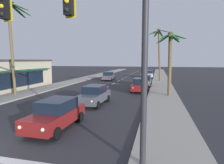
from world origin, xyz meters
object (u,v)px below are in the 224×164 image
object	(u,v)px
sedan_oncoming_far	(108,76)
sedan_parked_nearest_kerb	(140,85)
sedan_third_in_queue	(94,95)
palm_right_second	(170,51)
sedan_lead_at_stop_bar	(56,114)
sedan_parked_far_kerb	(149,74)
palm_right_third	(159,45)
traffic_signal_mast	(46,21)
sedan_parked_mid_kerb	(145,81)
palm_left_second	(10,24)

from	to	relation	value
sedan_oncoming_far	sedan_parked_nearest_kerb	distance (m)	13.95
sedan_third_in_queue	palm_right_second	distance (m)	9.35
sedan_lead_at_stop_bar	palm_right_second	bearing A→B (deg)	59.20
sedan_parked_far_kerb	palm_right_second	world-z (taller)	palm_right_second
palm_right_third	sedan_lead_at_stop_bar	bearing A→B (deg)	-102.19
traffic_signal_mast	sedan_parked_mid_kerb	bearing A→B (deg)	84.00
sedan_third_in_queue	sedan_lead_at_stop_bar	bearing A→B (deg)	-91.68
traffic_signal_mast	palm_right_third	xyz separation A→B (m)	(4.27, 29.40, 1.33)
sedan_third_in_queue	palm_right_third	bearing A→B (deg)	74.74
sedan_third_in_queue	sedan_oncoming_far	size ratio (longest dim) A/B	1.00
sedan_parked_far_kerb	palm_right_third	bearing A→B (deg)	-73.48
sedan_lead_at_stop_bar	palm_right_second	size ratio (longest dim) A/B	0.65
palm_left_second	palm_right_second	size ratio (longest dim) A/B	1.49
palm_left_second	palm_right_third	size ratio (longest dim) A/B	1.07
sedan_lead_at_stop_bar	sedan_parked_far_kerb	bearing A→B (deg)	83.63
traffic_signal_mast	sedan_parked_far_kerb	xyz separation A→B (m)	(2.26, 36.17, -4.54)
sedan_lead_at_stop_bar	palm_left_second	world-z (taller)	palm_left_second
sedan_parked_nearest_kerb	palm_right_second	bearing A→B (deg)	-38.15
sedan_parked_mid_kerb	sedan_parked_far_kerb	bearing A→B (deg)	90.30
sedan_parked_far_kerb	palm_right_second	xyz separation A→B (m)	(3.10, -21.80, 4.03)
sedan_parked_far_kerb	sedan_third_in_queue	bearing A→B (deg)	-97.42
sedan_oncoming_far	palm_left_second	xyz separation A→B (m)	(-6.20, -17.81, 6.91)
sedan_parked_nearest_kerb	sedan_parked_mid_kerb	bearing A→B (deg)	87.19
sedan_lead_at_stop_bar	palm_right_third	bearing A→B (deg)	77.81
sedan_third_in_queue	palm_right_second	world-z (taller)	palm_right_second
sedan_lead_at_stop_bar	sedan_parked_mid_kerb	xyz separation A→B (m)	(3.78, 19.28, 0.00)
traffic_signal_mast	sedan_parked_nearest_kerb	bearing A→B (deg)	83.01
palm_right_second	sedan_parked_nearest_kerb	bearing A→B (deg)	141.85
sedan_lead_at_stop_bar	sedan_parked_nearest_kerb	size ratio (longest dim) A/B	1.00
sedan_parked_mid_kerb	palm_right_second	size ratio (longest dim) A/B	0.65
traffic_signal_mast	sedan_oncoming_far	size ratio (longest dim) A/B	2.50
traffic_signal_mast	sedan_oncoming_far	world-z (taller)	traffic_signal_mast
sedan_third_in_queue	sedan_parked_far_kerb	distance (m)	27.27
sedan_parked_nearest_kerb	sedan_parked_mid_kerb	size ratio (longest dim) A/B	1.00
palm_right_third	sedan_parked_far_kerb	bearing A→B (deg)	106.52
sedan_oncoming_far	sedan_parked_mid_kerb	size ratio (longest dim) A/B	1.02
sedan_parked_nearest_kerb	palm_right_second	size ratio (longest dim) A/B	0.65
sedan_parked_nearest_kerb	sedan_third_in_queue	bearing A→B (deg)	-113.11
traffic_signal_mast	sedan_lead_at_stop_bar	distance (m)	5.60
sedan_oncoming_far	sedan_parked_far_kerb	xyz separation A→B (m)	(7.41, 7.29, 0.00)
traffic_signal_mast	sedan_lead_at_stop_bar	size ratio (longest dim) A/B	2.52
palm_right_second	palm_right_third	size ratio (longest dim) A/B	0.72
palm_left_second	sedan_parked_far_kerb	bearing A→B (deg)	61.53
sedan_lead_at_stop_bar	palm_right_second	xyz separation A→B (m)	(6.80, 11.41, 4.03)
traffic_signal_mast	sedan_lead_at_stop_bar	bearing A→B (deg)	115.97
sedan_parked_mid_kerb	palm_right_third	xyz separation A→B (m)	(1.93, 7.17, 5.86)
sedan_third_in_queue	sedan_parked_far_kerb	world-z (taller)	same
sedan_oncoming_far	palm_right_second	size ratio (longest dim) A/B	0.66
sedan_lead_at_stop_bar	sedan_parked_nearest_kerb	distance (m)	14.42
palm_right_second	sedan_parked_mid_kerb	bearing A→B (deg)	111.03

